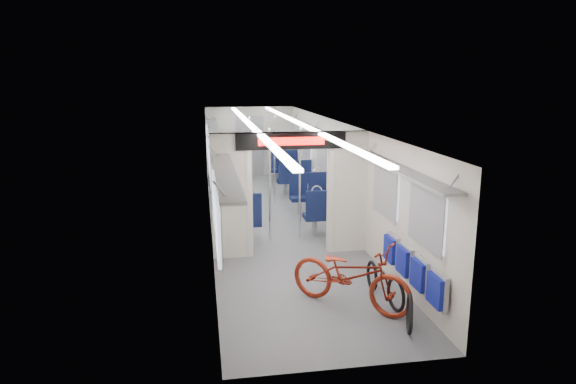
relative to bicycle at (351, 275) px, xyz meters
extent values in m
plane|color=#515456|center=(-0.46, 4.45, -0.49)|extent=(12.00, 12.00, 0.00)
cube|color=beige|center=(-1.91, 4.45, 0.66)|extent=(0.02, 12.00, 2.30)
cube|color=beige|center=(0.99, 4.45, 0.66)|extent=(0.02, 12.00, 2.30)
cube|color=beige|center=(-0.46, 10.45, 0.66)|extent=(2.90, 0.02, 2.30)
cube|color=beige|center=(-0.46, -1.55, 0.66)|extent=(2.90, 0.02, 2.30)
cube|color=silver|center=(-0.46, 4.45, 1.81)|extent=(2.90, 12.00, 0.02)
cube|color=white|center=(-1.01, 4.45, 1.78)|extent=(0.12, 11.40, 0.04)
cube|color=white|center=(0.09, 4.45, 1.78)|extent=(0.12, 11.40, 0.04)
cube|color=beige|center=(-1.59, 2.45, 0.51)|extent=(0.65, 0.18, 2.00)
cube|color=beige|center=(0.66, 2.45, 0.51)|extent=(0.65, 0.18, 2.00)
cube|color=beige|center=(-0.46, 2.45, 1.66)|extent=(2.90, 0.18, 0.30)
cylinder|color=beige|center=(-1.26, 2.45, 0.51)|extent=(0.20, 0.20, 2.00)
cylinder|color=beige|center=(0.34, 2.45, 0.51)|extent=(0.20, 0.20, 2.00)
cube|color=black|center=(-0.46, 2.34, 1.66)|extent=(2.00, 0.03, 0.30)
cube|color=#FF0C07|center=(-0.46, 2.31, 1.66)|extent=(1.20, 0.02, 0.14)
cube|color=silver|center=(-1.88, -0.35, 0.91)|extent=(0.04, 1.00, 0.75)
cube|color=silver|center=(0.96, -0.35, 0.91)|extent=(0.04, 1.00, 0.75)
cube|color=silver|center=(-1.88, 1.25, 0.91)|extent=(0.04, 1.00, 0.75)
cube|color=silver|center=(0.96, 1.25, 0.91)|extent=(0.04, 1.00, 0.75)
cube|color=silver|center=(-1.88, 3.95, 0.91)|extent=(0.04, 1.00, 0.75)
cube|color=silver|center=(0.96, 3.95, 0.91)|extent=(0.04, 1.00, 0.75)
cube|color=silver|center=(-1.88, 5.85, 0.91)|extent=(0.04, 1.00, 0.75)
cube|color=silver|center=(0.96, 5.85, 0.91)|extent=(0.04, 1.00, 0.75)
cube|color=silver|center=(-1.88, 7.75, 0.91)|extent=(0.04, 1.00, 0.75)
cube|color=silver|center=(0.96, 7.75, 0.91)|extent=(0.04, 1.00, 0.75)
cube|color=silver|center=(-1.88, 9.55, 0.91)|extent=(0.04, 1.00, 0.75)
cube|color=silver|center=(0.96, 9.55, 0.91)|extent=(0.04, 1.00, 0.75)
cube|color=gray|center=(-1.73, 0.45, 1.46)|extent=(0.30, 3.60, 0.04)
cube|color=gray|center=(0.81, 0.45, 1.46)|extent=(0.30, 3.60, 0.04)
cube|color=gray|center=(-1.73, 6.45, 1.46)|extent=(0.30, 7.60, 0.04)
cube|color=gray|center=(0.81, 6.45, 1.46)|extent=(0.30, 7.60, 0.04)
cube|color=gray|center=(-0.46, 10.39, 0.51)|extent=(0.90, 0.05, 2.00)
imported|color=maroon|center=(0.00, 0.00, 0.00)|extent=(1.84, 1.75, 0.99)
cube|color=gray|center=(0.92, -0.91, 0.09)|extent=(0.06, 0.42, 0.48)
cube|color=navy|center=(0.86, -0.91, 0.09)|extent=(0.06, 0.39, 0.40)
cube|color=gray|center=(0.92, -0.36, 0.09)|extent=(0.06, 0.42, 0.48)
cube|color=navy|center=(0.86, -0.36, 0.09)|extent=(0.06, 0.39, 0.40)
cube|color=gray|center=(0.92, 0.19, 0.09)|extent=(0.06, 0.42, 0.48)
cube|color=navy|center=(0.86, 0.19, 0.09)|extent=(0.06, 0.39, 0.40)
cube|color=gray|center=(0.92, 0.74, 0.09)|extent=(0.06, 0.42, 0.48)
cube|color=navy|center=(0.86, 0.74, 0.09)|extent=(0.06, 0.39, 0.40)
torus|color=black|center=(0.54, -0.88, -0.25)|extent=(0.21, 0.52, 0.53)
torus|color=black|center=(0.60, -0.24, -0.27)|extent=(0.11, 0.51, 0.50)
torus|color=black|center=(0.51, 0.53, -0.28)|extent=(0.06, 0.48, 0.48)
cube|color=#0B1333|center=(-1.16, 3.29, -0.09)|extent=(0.48, 0.45, 0.10)
cylinder|color=gray|center=(-1.16, 3.29, -0.32)|extent=(0.10, 0.10, 0.35)
cube|color=#0B1333|center=(-1.16, 3.11, 0.25)|extent=(0.48, 0.08, 0.58)
torus|color=silver|center=(-1.16, 3.11, 0.54)|extent=(0.24, 0.03, 0.24)
cube|color=#0B1333|center=(-1.16, 5.09, -0.09)|extent=(0.48, 0.45, 0.10)
cylinder|color=gray|center=(-1.16, 5.09, -0.32)|extent=(0.10, 0.10, 0.35)
cube|color=#0B1333|center=(-1.16, 5.27, 0.25)|extent=(0.48, 0.08, 0.58)
torus|color=silver|center=(-1.16, 5.27, 0.54)|extent=(0.24, 0.03, 0.24)
cube|color=#0B1333|center=(-1.63, 3.29, -0.09)|extent=(0.48, 0.45, 0.10)
cylinder|color=gray|center=(-1.63, 3.29, -0.32)|extent=(0.10, 0.10, 0.35)
cube|color=#0B1333|center=(-1.63, 3.11, 0.25)|extent=(0.48, 0.08, 0.58)
torus|color=silver|center=(-1.63, 3.11, 0.54)|extent=(0.24, 0.03, 0.24)
cube|color=#0B1333|center=(-1.63, 5.09, -0.09)|extent=(0.48, 0.45, 0.10)
cylinder|color=gray|center=(-1.63, 5.09, -0.32)|extent=(0.10, 0.10, 0.35)
cube|color=#0B1333|center=(-1.63, 5.27, 0.25)|extent=(0.48, 0.08, 0.58)
torus|color=silver|center=(-1.63, 5.27, 0.54)|extent=(0.24, 0.03, 0.24)
cube|color=#0B1333|center=(0.24, 3.48, -0.09)|extent=(0.45, 0.42, 0.10)
cylinder|color=gray|center=(0.24, 3.48, -0.32)|extent=(0.10, 0.10, 0.35)
cube|color=#0B1333|center=(0.24, 3.31, 0.23)|extent=(0.45, 0.08, 0.55)
torus|color=silver|center=(0.24, 3.31, 0.50)|extent=(0.23, 0.03, 0.23)
cube|color=#0B1333|center=(0.24, 5.17, -0.09)|extent=(0.45, 0.42, 0.10)
cylinder|color=gray|center=(0.24, 5.17, -0.32)|extent=(0.10, 0.10, 0.35)
cube|color=#0B1333|center=(0.24, 5.33, 0.23)|extent=(0.45, 0.08, 0.55)
torus|color=silver|center=(0.24, 5.33, 0.50)|extent=(0.23, 0.03, 0.23)
cube|color=#0B1333|center=(0.71, 3.48, -0.09)|extent=(0.45, 0.42, 0.10)
cylinder|color=gray|center=(0.71, 3.48, -0.32)|extent=(0.10, 0.10, 0.35)
cube|color=#0B1333|center=(0.71, 3.31, 0.23)|extent=(0.45, 0.08, 0.55)
torus|color=silver|center=(0.71, 3.31, 0.50)|extent=(0.23, 0.03, 0.23)
cube|color=#0B1333|center=(0.71, 5.17, -0.09)|extent=(0.45, 0.42, 0.10)
cylinder|color=gray|center=(0.71, 5.17, -0.32)|extent=(0.10, 0.10, 0.35)
cube|color=#0B1333|center=(0.71, 5.33, 0.23)|extent=(0.45, 0.08, 0.55)
torus|color=silver|center=(0.71, 5.33, 0.50)|extent=(0.23, 0.03, 0.23)
cube|color=#0B1333|center=(-1.16, 7.34, -0.09)|extent=(0.46, 0.43, 0.10)
cylinder|color=gray|center=(-1.16, 7.34, -0.32)|extent=(0.10, 0.10, 0.35)
cube|color=#0B1333|center=(-1.16, 7.16, 0.24)|extent=(0.46, 0.08, 0.57)
torus|color=silver|center=(-1.16, 7.16, 0.52)|extent=(0.23, 0.03, 0.23)
cube|color=#0B1333|center=(-1.16, 9.09, -0.09)|extent=(0.46, 0.43, 0.10)
cylinder|color=gray|center=(-1.16, 9.09, -0.32)|extent=(0.10, 0.10, 0.35)
cube|color=#0B1333|center=(-1.16, 9.27, 0.24)|extent=(0.46, 0.08, 0.57)
torus|color=silver|center=(-1.16, 9.27, 0.52)|extent=(0.23, 0.03, 0.23)
cube|color=#0B1333|center=(-1.63, 7.34, -0.09)|extent=(0.46, 0.43, 0.10)
cylinder|color=gray|center=(-1.63, 7.34, -0.32)|extent=(0.10, 0.10, 0.35)
cube|color=#0B1333|center=(-1.63, 7.16, 0.24)|extent=(0.46, 0.08, 0.57)
torus|color=silver|center=(-1.63, 7.16, 0.52)|extent=(0.23, 0.03, 0.23)
cube|color=#0B1333|center=(-1.63, 9.09, -0.09)|extent=(0.46, 0.43, 0.10)
cylinder|color=gray|center=(-1.63, 9.09, -0.32)|extent=(0.10, 0.10, 0.35)
cube|color=#0B1333|center=(-1.63, 9.27, 0.24)|extent=(0.46, 0.08, 0.57)
torus|color=silver|center=(-1.63, 9.27, 0.52)|extent=(0.23, 0.03, 0.23)
cube|color=#0B1333|center=(0.24, 7.30, -0.09)|extent=(0.46, 0.43, 0.10)
cylinder|color=gray|center=(0.24, 7.30, -0.32)|extent=(0.10, 0.10, 0.35)
cube|color=#0B1333|center=(0.24, 7.13, 0.23)|extent=(0.46, 0.08, 0.56)
torus|color=silver|center=(0.24, 7.13, 0.51)|extent=(0.23, 0.03, 0.23)
cube|color=#0B1333|center=(0.24, 9.02, -0.09)|extent=(0.46, 0.43, 0.10)
cylinder|color=gray|center=(0.24, 9.02, -0.32)|extent=(0.10, 0.10, 0.35)
cube|color=#0B1333|center=(0.24, 9.19, 0.23)|extent=(0.46, 0.08, 0.56)
torus|color=silver|center=(0.24, 9.19, 0.51)|extent=(0.23, 0.03, 0.23)
cube|color=#0B1333|center=(0.71, 7.30, -0.09)|extent=(0.46, 0.43, 0.10)
cylinder|color=gray|center=(0.71, 7.30, -0.32)|extent=(0.10, 0.10, 0.35)
cube|color=#0B1333|center=(0.71, 7.13, 0.23)|extent=(0.46, 0.08, 0.56)
torus|color=silver|center=(0.71, 7.13, 0.51)|extent=(0.23, 0.03, 0.23)
cube|color=#0B1333|center=(0.71, 9.02, -0.09)|extent=(0.46, 0.43, 0.10)
cylinder|color=gray|center=(0.71, 9.02, -0.32)|extent=(0.10, 0.10, 0.35)
cube|color=#0B1333|center=(0.71, 9.19, 0.23)|extent=(0.46, 0.08, 0.56)
torus|color=silver|center=(0.71, 9.19, 0.51)|extent=(0.23, 0.03, 0.23)
cylinder|color=silver|center=(-0.73, 3.25, 0.66)|extent=(0.04, 0.04, 2.30)
cylinder|color=silver|center=(-0.12, 3.30, 0.66)|extent=(0.04, 0.04, 2.30)
cylinder|color=silver|center=(-0.85, 6.14, 0.66)|extent=(0.04, 0.04, 2.30)
cylinder|color=silver|center=(-0.21, 6.33, 0.66)|extent=(0.04, 0.04, 2.30)
camera|label=1|loc=(-2.03, -6.68, 2.79)|focal=32.00mm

